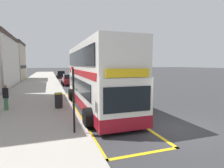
% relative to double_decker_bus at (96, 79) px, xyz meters
% --- Properties ---
extents(ground_plane, '(260.00, 260.00, 0.00)m').
position_rel_double_decker_bus_xyz_m(ground_plane, '(2.46, 26.56, -2.06)').
color(ground_plane, '#333335').
extents(pavement_near, '(6.00, 76.00, 0.14)m').
position_rel_double_decker_bus_xyz_m(pavement_near, '(-4.54, 26.56, -1.99)').
color(pavement_near, '#A39E93').
rests_on(pavement_near, ground).
extents(double_decker_bus, '(3.20, 11.10, 4.40)m').
position_rel_double_decker_bus_xyz_m(double_decker_bus, '(0.00, 0.00, 0.00)').
color(double_decker_bus, white).
rests_on(double_decker_bus, ground).
extents(bus_bay_markings, '(2.90, 14.49, 0.01)m').
position_rel_double_decker_bus_xyz_m(bus_bay_markings, '(-0.10, -0.02, -2.06)').
color(bus_bay_markings, gold).
rests_on(bus_bay_markings, ground).
extents(bus_stop_sign, '(0.09, 0.51, 2.83)m').
position_rel_double_decker_bus_xyz_m(bus_stop_sign, '(-2.15, -4.67, -0.28)').
color(bus_stop_sign, black).
rests_on(bus_stop_sign, pavement_near).
extents(terrace_far, '(7.19, 9.31, 8.23)m').
position_rel_double_decker_bus_xyz_m(terrace_far, '(-11.26, 27.15, 1.61)').
color(terrace_far, beige).
rests_on(terrace_far, ground).
extents(parked_car_black_across, '(2.09, 4.20, 1.62)m').
position_rel_double_decker_bus_xyz_m(parked_car_black_across, '(-0.57, 30.25, -1.27)').
color(parked_car_black_across, black).
rests_on(parked_car_black_across, ground).
extents(parked_car_white_kerbside, '(2.09, 4.20, 1.62)m').
position_rel_double_decker_bus_xyz_m(parked_car_white_kerbside, '(5.55, 29.86, -1.27)').
color(parked_car_white_kerbside, silver).
rests_on(parked_car_white_kerbside, ground).
extents(parked_car_maroon_behind, '(2.09, 4.20, 1.62)m').
position_rel_double_decker_bus_xyz_m(parked_car_maroon_behind, '(-0.33, 15.25, -1.27)').
color(parked_car_maroon_behind, maroon).
rests_on(parked_car_maroon_behind, ground).
extents(pedestrian_waiting_near_sign, '(0.34, 0.34, 1.64)m').
position_rel_double_decker_bus_xyz_m(pedestrian_waiting_near_sign, '(-5.78, 0.63, -1.03)').
color(pedestrian_waiting_near_sign, '#3F724C').
rests_on(pedestrian_waiting_near_sign, pavement_near).
extents(litter_bin, '(0.54, 0.54, 1.02)m').
position_rel_double_decker_bus_xyz_m(litter_bin, '(-2.55, 0.19, -1.41)').
color(litter_bin, black).
rests_on(litter_bin, pavement_near).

